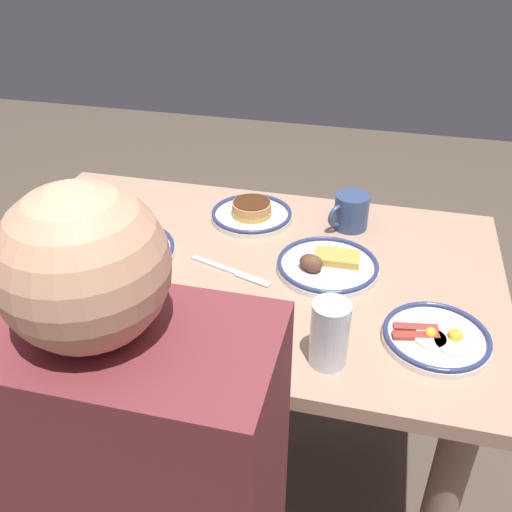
{
  "coord_description": "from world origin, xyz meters",
  "views": [
    {
      "loc": [
        -0.31,
        1.1,
        1.49
      ],
      "look_at": [
        -0.05,
        0.0,
        0.76
      ],
      "focal_mm": 40.02,
      "sensor_mm": 36.0,
      "label": 1
    }
  ],
  "objects_px": {
    "plate_center_pancakes": "(120,249)",
    "plate_far_side": "(437,338)",
    "fork_near": "(94,204)",
    "coffee_mug": "(351,211)",
    "butter_knife": "(230,271)",
    "plate_far_companion": "(252,213)",
    "fork_far": "(190,343)",
    "drinking_glass": "(329,337)",
    "plate_near_main": "(326,265)"
  },
  "relations": [
    {
      "from": "fork_near",
      "to": "plate_center_pancakes",
      "type": "bearing_deg",
      "value": 129.62
    },
    {
      "from": "plate_near_main",
      "to": "plate_far_side",
      "type": "distance_m",
      "value": 0.32
    },
    {
      "from": "plate_far_side",
      "to": "coffee_mug",
      "type": "height_order",
      "value": "coffee_mug"
    },
    {
      "from": "plate_far_side",
      "to": "plate_center_pancakes",
      "type": "bearing_deg",
      "value": -11.11
    },
    {
      "from": "plate_center_pancakes",
      "to": "plate_far_side",
      "type": "distance_m",
      "value": 0.76
    },
    {
      "from": "plate_center_pancakes",
      "to": "plate_far_side",
      "type": "xyz_separation_m",
      "value": [
        -0.75,
        0.15,
        -0.01
      ]
    },
    {
      "from": "plate_far_side",
      "to": "butter_knife",
      "type": "distance_m",
      "value": 0.49
    },
    {
      "from": "fork_near",
      "to": "plate_far_companion",
      "type": "bearing_deg",
      "value": -176.66
    },
    {
      "from": "plate_near_main",
      "to": "plate_far_side",
      "type": "bearing_deg",
      "value": 140.74
    },
    {
      "from": "plate_far_side",
      "to": "fork_far",
      "type": "distance_m",
      "value": 0.49
    },
    {
      "from": "plate_far_companion",
      "to": "drinking_glass",
      "type": "xyz_separation_m",
      "value": [
        -0.28,
        0.5,
        0.04
      ]
    },
    {
      "from": "plate_near_main",
      "to": "butter_knife",
      "type": "distance_m",
      "value": 0.23
    },
    {
      "from": "plate_far_companion",
      "to": "fork_far",
      "type": "xyz_separation_m",
      "value": [
        -0.01,
        0.52,
        -0.01
      ]
    },
    {
      "from": "plate_near_main",
      "to": "plate_far_side",
      "type": "height_order",
      "value": "plate_near_main"
    },
    {
      "from": "coffee_mug",
      "to": "drinking_glass",
      "type": "distance_m",
      "value": 0.52
    },
    {
      "from": "plate_near_main",
      "to": "plate_center_pancakes",
      "type": "height_order",
      "value": "plate_center_pancakes"
    },
    {
      "from": "plate_far_side",
      "to": "drinking_glass",
      "type": "relative_size",
      "value": 1.56
    },
    {
      "from": "fork_far",
      "to": "coffee_mug",
      "type": "bearing_deg",
      "value": -115.41
    },
    {
      "from": "plate_near_main",
      "to": "fork_near",
      "type": "height_order",
      "value": "plate_near_main"
    },
    {
      "from": "plate_center_pancakes",
      "to": "fork_far",
      "type": "distance_m",
      "value": 0.38
    },
    {
      "from": "butter_knife",
      "to": "plate_near_main",
      "type": "bearing_deg",
      "value": -164.71
    },
    {
      "from": "plate_far_companion",
      "to": "drinking_glass",
      "type": "bearing_deg",
      "value": 118.67
    },
    {
      "from": "drinking_glass",
      "to": "fork_far",
      "type": "distance_m",
      "value": 0.28
    },
    {
      "from": "drinking_glass",
      "to": "fork_far",
      "type": "xyz_separation_m",
      "value": [
        0.27,
        0.02,
        -0.06
      ]
    },
    {
      "from": "butter_knife",
      "to": "fork_near",
      "type": "bearing_deg",
      "value": -26.28
    },
    {
      "from": "plate_center_pancakes",
      "to": "fork_near",
      "type": "distance_m",
      "value": 0.3
    },
    {
      "from": "fork_near",
      "to": "fork_far",
      "type": "xyz_separation_m",
      "value": [
        -0.46,
        0.5,
        -0.0
      ]
    },
    {
      "from": "coffee_mug",
      "to": "fork_near",
      "type": "xyz_separation_m",
      "value": [
        0.72,
        0.05,
        -0.05
      ]
    },
    {
      "from": "plate_far_side",
      "to": "fork_near",
      "type": "distance_m",
      "value": 1.01
    },
    {
      "from": "plate_far_companion",
      "to": "fork_far",
      "type": "relative_size",
      "value": 1.18
    },
    {
      "from": "plate_near_main",
      "to": "drinking_glass",
      "type": "height_order",
      "value": "drinking_glass"
    },
    {
      "from": "butter_knife",
      "to": "fork_far",
      "type": "bearing_deg",
      "value": 88.45
    },
    {
      "from": "butter_knife",
      "to": "drinking_glass",
      "type": "bearing_deg",
      "value": 136.93
    },
    {
      "from": "fork_far",
      "to": "butter_knife",
      "type": "height_order",
      "value": "same"
    },
    {
      "from": "plate_far_side",
      "to": "drinking_glass",
      "type": "bearing_deg",
      "value": 27.12
    },
    {
      "from": "coffee_mug",
      "to": "butter_knife",
      "type": "xyz_separation_m",
      "value": [
        0.25,
        0.28,
        -0.05
      ]
    },
    {
      "from": "plate_center_pancakes",
      "to": "plate_far_companion",
      "type": "distance_m",
      "value": 0.37
    },
    {
      "from": "plate_far_companion",
      "to": "fork_far",
      "type": "distance_m",
      "value": 0.52
    },
    {
      "from": "fork_near",
      "to": "plate_near_main",
      "type": "bearing_deg",
      "value": 165.95
    },
    {
      "from": "coffee_mug",
      "to": "butter_knife",
      "type": "distance_m",
      "value": 0.38
    },
    {
      "from": "fork_far",
      "to": "fork_near",
      "type": "bearing_deg",
      "value": -46.96
    },
    {
      "from": "plate_far_companion",
      "to": "drinking_glass",
      "type": "relative_size",
      "value": 1.62
    },
    {
      "from": "plate_far_companion",
      "to": "coffee_mug",
      "type": "distance_m",
      "value": 0.26
    },
    {
      "from": "plate_center_pancakes",
      "to": "plate_far_companion",
      "type": "xyz_separation_m",
      "value": [
        -0.27,
        -0.25,
        -0.0
      ]
    },
    {
      "from": "drinking_glass",
      "to": "fork_far",
      "type": "bearing_deg",
      "value": 3.7
    },
    {
      "from": "plate_far_side",
      "to": "drinking_glass",
      "type": "height_order",
      "value": "drinking_glass"
    },
    {
      "from": "plate_near_main",
      "to": "butter_knife",
      "type": "xyz_separation_m",
      "value": [
        0.22,
        0.06,
        -0.01
      ]
    },
    {
      "from": "drinking_glass",
      "to": "plate_near_main",
      "type": "bearing_deg",
      "value": -81.66
    },
    {
      "from": "plate_far_companion",
      "to": "fork_near",
      "type": "relative_size",
      "value": 1.22
    },
    {
      "from": "plate_far_side",
      "to": "plate_near_main",
      "type": "bearing_deg",
      "value": -39.26
    }
  ]
}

